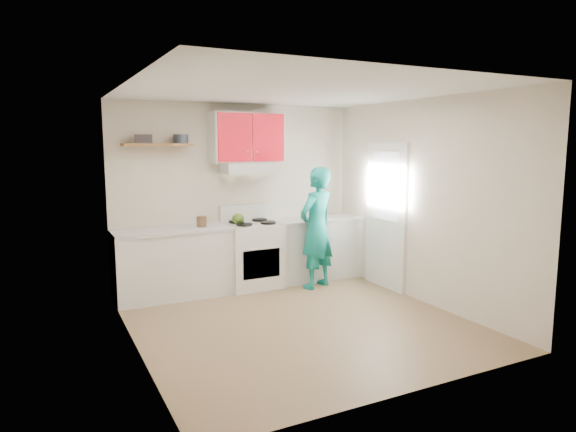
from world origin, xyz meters
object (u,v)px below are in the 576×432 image
tin (181,139)px  kettle (238,219)px  person (317,228)px  stove (253,255)px  crock (202,222)px

tin → kettle: (0.74, -0.15, -1.10)m
kettle → person: person is taller
tin → person: bearing=-19.6°
stove → crock: size_ratio=5.62×
kettle → stove: bearing=13.1°
stove → tin: (-0.94, 0.18, 1.64)m
tin → crock: (0.21, -0.17, -1.12)m
crock → person: (1.53, -0.45, -0.12)m
tin → crock: size_ratio=1.20×
tin → person: (1.74, -0.62, -1.24)m
kettle → person: 1.11m
crock → person: person is taller
kettle → person: bearing=-3.9°
kettle → tin: bearing=-170.7°
tin → crock: bearing=-39.4°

